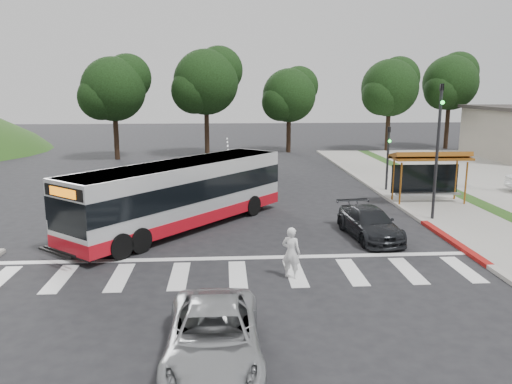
{
  "coord_description": "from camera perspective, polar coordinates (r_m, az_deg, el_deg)",
  "views": [
    {
      "loc": [
        -0.41,
        -21.23,
        6.31
      ],
      "look_at": [
        1.03,
        1.21,
        1.6
      ],
      "focal_mm": 35.0,
      "sensor_mm": 36.0,
      "label": 1
    }
  ],
  "objects": [
    {
      "name": "transit_bus",
      "position": [
        22.84,
        -8.49,
        -0.43
      ],
      "size": [
        9.53,
        10.57,
        3.03
      ],
      "primitive_type": null,
      "rotation": [
        0.0,
        0.0,
        -0.71
      ],
      "color": "silver",
      "rests_on": "ground"
    },
    {
      "name": "tree_north_c",
      "position": [
        46.28,
        -15.87,
        11.36
      ],
      "size": [
        6.16,
        5.74,
        9.3
      ],
      "color": "black",
      "rests_on": "ground"
    },
    {
      "name": "tree_north_a",
      "position": [
        47.33,
        -5.64,
        12.51
      ],
      "size": [
        6.6,
        6.15,
        10.17
      ],
      "color": "black",
      "rests_on": "ground"
    },
    {
      "name": "tree_ne_a",
      "position": [
        51.98,
        15.12,
        11.52
      ],
      "size": [
        6.16,
        5.74,
        9.3
      ],
      "color": "black",
      "rests_on": "parking_lot"
    },
    {
      "name": "traffic_signal_ne_tall",
      "position": [
        24.95,
        20.09,
        5.52
      ],
      "size": [
        0.18,
        0.37,
        6.5
      ],
      "color": "black",
      "rests_on": "ground"
    },
    {
      "name": "traffic_signal_ne_short",
      "position": [
        31.6,
        14.86,
        4.47
      ],
      "size": [
        0.18,
        0.37,
        4.0
      ],
      "color": "black",
      "rests_on": "ground"
    },
    {
      "name": "pedestrian",
      "position": [
        16.89,
        4.04,
        -6.94
      ],
      "size": [
        0.77,
        0.68,
        1.77
      ],
      "primitive_type": "imported",
      "rotation": [
        0.0,
        0.0,
        2.64
      ],
      "color": "white",
      "rests_on": "ground"
    },
    {
      "name": "tree_north_b",
      "position": [
        49.72,
        3.88,
        11.05
      ],
      "size": [
        5.72,
        5.33,
        8.43
      ],
      "color": "black",
      "rests_on": "ground"
    },
    {
      "name": "tree_ne_b",
      "position": [
        56.42,
        21.37,
        11.65
      ],
      "size": [
        6.16,
        5.74,
        10.02
      ],
      "color": "black",
      "rests_on": "ground"
    },
    {
      "name": "ground",
      "position": [
        22.15,
        -2.48,
        -4.73
      ],
      "size": [
        140.0,
        140.0,
        0.0
      ],
      "primitive_type": "plane",
      "color": "black",
      "rests_on": "ground"
    },
    {
      "name": "sidewalk_east",
      "position": [
        32.0,
        17.29,
        0.02
      ],
      "size": [
        4.0,
        40.0,
        0.12
      ],
      "primitive_type": "cube",
      "color": "gray",
      "rests_on": "ground"
    },
    {
      "name": "curb_east_red",
      "position": [
        22.3,
        21.55,
        -5.26
      ],
      "size": [
        0.32,
        6.0,
        0.15
      ],
      "primitive_type": "cube",
      "color": "maroon",
      "rests_on": "ground"
    },
    {
      "name": "silver_suv_south",
      "position": [
        12.06,
        -4.88,
        -16.14
      ],
      "size": [
        2.2,
        4.77,
        1.33
      ],
      "primitive_type": "imported",
      "rotation": [
        0.0,
        0.0,
        -0.0
      ],
      "color": "#9EA0A3",
      "rests_on": "ground"
    },
    {
      "name": "crosswalk_ladder",
      "position": [
        17.42,
        -2.11,
        -9.4
      ],
      "size": [
        18.0,
        2.6,
        0.01
      ],
      "primitive_type": "cube",
      "color": "silver",
      "rests_on": "ground"
    },
    {
      "name": "curb_east",
      "position": [
        31.34,
        13.87,
        0.0
      ],
      "size": [
        0.3,
        40.0,
        0.15
      ],
      "primitive_type": "cube",
      "color": "#9E9991",
      "rests_on": "ground"
    },
    {
      "name": "dark_sedan",
      "position": [
        21.91,
        12.83,
        -3.48
      ],
      "size": [
        2.26,
        4.57,
        1.28
      ],
      "primitive_type": "imported",
      "rotation": [
        0.0,
        0.0,
        0.11
      ],
      "color": "black",
      "rests_on": "ground"
    },
    {
      "name": "bus_shelter",
      "position": [
        28.9,
        19.22,
        3.29
      ],
      "size": [
        4.2,
        1.6,
        2.86
      ],
      "color": "#935318",
      "rests_on": "sidewalk_east"
    }
  ]
}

